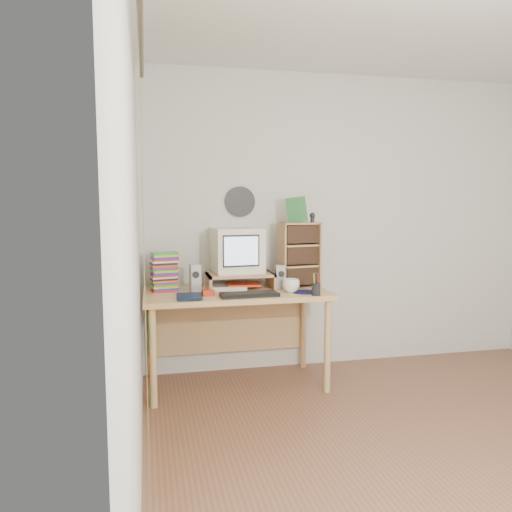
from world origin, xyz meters
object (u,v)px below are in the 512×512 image
desk (235,306)px  crt_monitor (238,250)px  keyboard (250,295)px  dvd_stack (164,274)px  cd_rack (299,254)px  mug (291,286)px  diary (177,295)px

desk → crt_monitor: 0.44m
keyboard → dvd_stack: size_ratio=1.58×
keyboard → cd_rack: cd_rack is taller
cd_rack → mug: size_ratio=4.02×
mug → diary: mug is taller
desk → diary: size_ratio=6.43×
keyboard → cd_rack: (0.48, 0.34, 0.24)m
desk → keyboard: 0.34m
dvd_stack → cd_rack: bearing=-10.2°
keyboard → mug: size_ratio=3.29×
desk → cd_rack: (0.54, 0.04, 0.39)m
keyboard → mug: 0.35m
desk → mug: mug is taller
desk → keyboard: (0.06, -0.31, 0.15)m
crt_monitor → dvd_stack: (-0.58, -0.04, -0.16)m
dvd_stack → cd_rack: 1.08m
desk → diary: 0.55m
diary → desk: bearing=32.7°
keyboard → cd_rack: bearing=34.3°
crt_monitor → cd_rack: 0.50m
crt_monitor → keyboard: size_ratio=0.88×
crt_monitor → keyboard: 0.48m
crt_monitor → dvd_stack: bearing=179.5°
dvd_stack → diary: 0.33m
crt_monitor → keyboard: bearing=-92.6°
keyboard → dvd_stack: 0.70m
mug → crt_monitor: bearing=139.6°
mug → cd_rack: bearing=60.7°
mug → keyboard: bearing=-164.7°
crt_monitor → diary: bearing=-150.0°
desk → crt_monitor: size_ratio=3.77×
dvd_stack → desk: bearing=-14.7°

